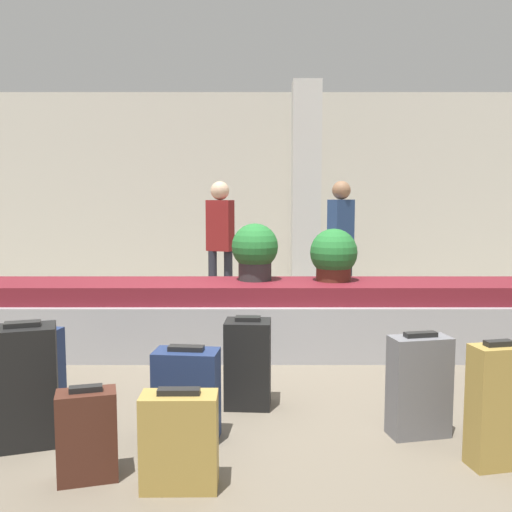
# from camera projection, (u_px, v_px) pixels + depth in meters

# --- Properties ---
(ground_plane) EXTENTS (18.00, 18.00, 0.00)m
(ground_plane) POSITION_uv_depth(u_px,v_px,m) (256.00, 395.00, 4.32)
(ground_plane) COLOR #6B6051
(back_wall) EXTENTS (18.00, 0.06, 3.20)m
(back_wall) POSITION_uv_depth(u_px,v_px,m) (256.00, 190.00, 9.51)
(back_wall) COLOR beige
(back_wall) RESTS_ON ground_plane
(carousel) EXTENTS (6.12, 0.92, 0.68)m
(carousel) POSITION_uv_depth(u_px,v_px,m) (256.00, 318.00, 5.51)
(carousel) COLOR #9E9EA3
(carousel) RESTS_ON ground_plane
(pillar) EXTENTS (0.42, 0.42, 3.20)m
(pillar) POSITION_uv_depth(u_px,v_px,m) (307.00, 190.00, 8.58)
(pillar) COLOR silver
(pillar) RESTS_ON ground_plane
(suitcase_1) EXTENTS (0.42, 0.32, 0.64)m
(suitcase_1) POSITION_uv_depth(u_px,v_px,m) (33.00, 373.00, 3.88)
(suitcase_1) COLOR navy
(suitcase_1) RESTS_ON ground_plane
(suitcase_2) EXTENTS (0.34, 0.29, 0.65)m
(suitcase_2) POSITION_uv_depth(u_px,v_px,m) (249.00, 363.00, 4.07)
(suitcase_2) COLOR black
(suitcase_2) RESTS_ON ground_plane
(suitcase_3) EXTENTS (0.40, 0.26, 0.66)m
(suitcase_3) POSITION_uv_depth(u_px,v_px,m) (420.00, 386.00, 3.57)
(suitcase_3) COLOR slate
(suitcase_3) RESTS_ON ground_plane
(suitcase_4) EXTENTS (0.31, 0.23, 0.72)m
(suitcase_4) POSITION_uv_depth(u_px,v_px,m) (497.00, 406.00, 3.15)
(suitcase_4) COLOR #A3843D
(suitcase_4) RESTS_ON ground_plane
(suitcase_5) EXTENTS (0.41, 0.26, 0.59)m
(suitcase_5) POSITION_uv_depth(u_px,v_px,m) (188.00, 394.00, 3.52)
(suitcase_5) COLOR navy
(suitcase_5) RESTS_ON ground_plane
(suitcase_6) EXTENTS (0.34, 0.25, 0.51)m
(suitcase_6) POSITION_uv_depth(u_px,v_px,m) (88.00, 435.00, 3.02)
(suitcase_6) COLOR #472319
(suitcase_6) RESTS_ON ground_plane
(suitcase_7) EXTENTS (0.39, 0.20, 0.53)m
(suitcase_7) POSITION_uv_depth(u_px,v_px,m) (181.00, 441.00, 2.92)
(suitcase_7) COLOR #A3843D
(suitcase_7) RESTS_ON ground_plane
(suitcase_8) EXTENTS (0.44, 0.37, 0.76)m
(suitcase_8) POSITION_uv_depth(u_px,v_px,m) (26.00, 385.00, 3.43)
(suitcase_8) COLOR black
(suitcase_8) RESTS_ON ground_plane
(potted_plant_0) EXTENTS (0.45, 0.45, 0.56)m
(potted_plant_0) POSITION_uv_depth(u_px,v_px,m) (256.00, 251.00, 5.56)
(potted_plant_0) COLOR #2D2D2D
(potted_plant_0) RESTS_ON carousel
(potted_plant_1) EXTENTS (0.46, 0.46, 0.51)m
(potted_plant_1) POSITION_uv_depth(u_px,v_px,m) (335.00, 255.00, 5.53)
(potted_plant_1) COLOR #4C2319
(potted_plant_1) RESTS_ON carousel
(traveler_0) EXTENTS (0.36, 0.34, 1.70)m
(traveler_0) POSITION_uv_depth(u_px,v_px,m) (342.00, 234.00, 7.34)
(traveler_0) COLOR #282833
(traveler_0) RESTS_ON ground_plane
(traveler_1) EXTENTS (0.36, 0.29, 1.69)m
(traveler_1) POSITION_uv_depth(u_px,v_px,m) (221.00, 235.00, 7.24)
(traveler_1) COLOR #282833
(traveler_1) RESTS_ON ground_plane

